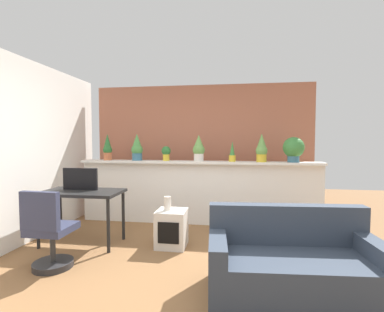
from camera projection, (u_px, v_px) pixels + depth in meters
The scene contains 18 objects.
ground_plane at pixel (173, 279), 2.98m from camera, with size 12.00×12.00×0.00m, color brown.
divider_wall at pixel (197, 193), 4.92m from camera, with size 4.14×0.16×1.06m, color white.
plant_shelf at pixel (197, 162), 4.85m from camera, with size 4.14×0.29×0.04m, color white.
brick_wall_behind at pixel (201, 151), 5.47m from camera, with size 4.14×0.10×2.50m, color #AD664C.
side_wall_left at pixel (3, 152), 3.64m from camera, with size 0.12×4.40×2.60m, color white.
potted_plant_0 at pixel (108, 148), 5.06m from camera, with size 0.16×0.16×0.47m.
potted_plant_1 at pixel (137, 148), 5.00m from camera, with size 0.20×0.20×0.47m.
potted_plant_2 at pixel (166, 153), 4.93m from camera, with size 0.16×0.16×0.25m.
potted_plant_3 at pixel (199, 148), 4.83m from camera, with size 0.21×0.21×0.45m.
potted_plant_4 at pixel (232, 153), 4.73m from camera, with size 0.11×0.11×0.34m.
potted_plant_5 at pixel (262, 149), 4.65m from camera, with size 0.19×0.19×0.47m.
potted_plant_6 at pixel (294, 148), 4.58m from camera, with size 0.34×0.34×0.41m.
desk at pixel (82, 197), 3.95m from camera, with size 1.10×0.60×0.75m.
tv_monitor at pixel (80, 179), 4.03m from camera, with size 0.51×0.04×0.31m, color black.
office_chair at pixel (49, 236), 3.16m from camera, with size 0.45×0.45×0.91m.
side_cube_shelf at pixel (172, 228), 3.87m from camera, with size 0.40×0.41×0.50m.
vase_on_shelf at pixel (167, 203), 3.85m from camera, with size 0.10×0.10×0.19m, color silver.
couch at pixel (292, 265), 2.65m from camera, with size 1.61×0.87×0.80m.
Camera 1 is at (0.63, -2.84, 1.46)m, focal length 26.52 mm.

